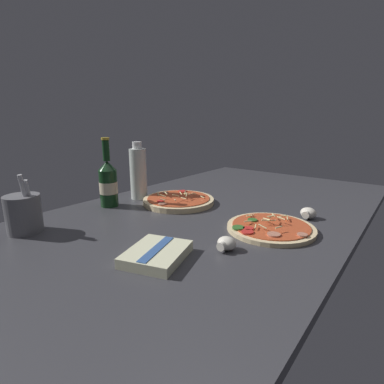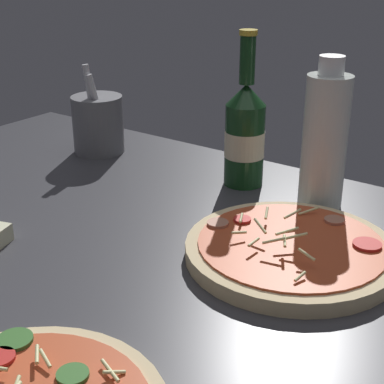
{
  "view_description": "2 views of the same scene",
  "coord_description": "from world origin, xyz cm",
  "px_view_note": "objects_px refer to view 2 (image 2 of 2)",
  "views": [
    {
      "loc": [
        -84.72,
        -55.22,
        34.42
      ],
      "look_at": [
        -5.67,
        5.84,
        9.11
      ],
      "focal_mm": 28.0,
      "sensor_mm": 36.0,
      "label": 1
    },
    {
      "loc": [
        26.08,
        -44.91,
        39.02
      ],
      "look_at": [
        -13.07,
        9.29,
        10.77
      ],
      "focal_mm": 55.0,
      "sensor_mm": 36.0,
      "label": 2
    }
  ],
  "objects_px": {
    "beer_bottle": "(245,133)",
    "utensil_crock": "(98,124)",
    "pizza_far": "(291,250)",
    "oil_bottle": "(325,140)"
  },
  "relations": [
    {
      "from": "pizza_far",
      "to": "utensil_crock",
      "type": "xyz_separation_m",
      "value": [
        -0.48,
        0.16,
        0.04
      ]
    },
    {
      "from": "oil_bottle",
      "to": "pizza_far",
      "type": "bearing_deg",
      "value": -77.03
    },
    {
      "from": "beer_bottle",
      "to": "utensil_crock",
      "type": "bearing_deg",
      "value": -175.97
    },
    {
      "from": "beer_bottle",
      "to": "utensil_crock",
      "type": "xyz_separation_m",
      "value": [
        -0.31,
        -0.02,
        -0.03
      ]
    },
    {
      "from": "pizza_far",
      "to": "beer_bottle",
      "type": "bearing_deg",
      "value": 134.85
    },
    {
      "from": "oil_bottle",
      "to": "utensil_crock",
      "type": "distance_m",
      "value": 0.45
    },
    {
      "from": "utensil_crock",
      "to": "pizza_far",
      "type": "bearing_deg",
      "value": -18.05
    },
    {
      "from": "beer_bottle",
      "to": "utensil_crock",
      "type": "height_order",
      "value": "beer_bottle"
    },
    {
      "from": "pizza_far",
      "to": "utensil_crock",
      "type": "distance_m",
      "value": 0.51
    },
    {
      "from": "pizza_far",
      "to": "oil_bottle",
      "type": "distance_m",
      "value": 0.2
    }
  ]
}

